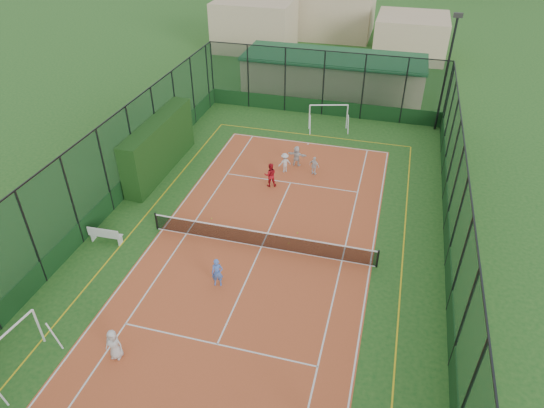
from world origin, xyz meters
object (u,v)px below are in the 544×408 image
(white_bench, at_px, (106,234))
(child_far_left, at_px, (285,163))
(clubhouse, at_px, (333,74))
(floodlight_ne, at_px, (446,75))
(child_far_right, at_px, (314,166))
(child_near_left, at_px, (114,344))
(futsal_goal_near, at_px, (11,352))
(coach, at_px, (270,175))
(futsal_goal_far, at_px, (328,117))
(child_far_back, at_px, (297,156))
(child_near_mid, at_px, (217,273))

(white_bench, relative_size, child_far_left, 1.34)
(clubhouse, bearing_deg, floodlight_ne, -32.12)
(child_far_right, bearing_deg, child_far_left, 24.25)
(child_near_left, bearing_deg, child_far_right, 68.02)
(futsal_goal_near, relative_size, child_near_left, 1.98)
(child_far_right, relative_size, coach, 0.81)
(child_far_left, height_order, coach, coach)
(child_near_left, bearing_deg, futsal_goal_far, 73.71)
(child_far_right, bearing_deg, futsal_goal_far, -67.76)
(floodlight_ne, height_order, child_far_left, floodlight_ne)
(child_far_left, distance_m, coach, 1.92)
(child_near_left, bearing_deg, child_far_back, 73.12)
(futsal_goal_near, xyz_separation_m, child_near_left, (3.43, 1.44, -0.19))
(coach, bearing_deg, child_far_back, -129.10)
(child_near_left, height_order, child_far_left, child_near_left)
(child_far_right, bearing_deg, futsal_goal_near, 84.11)
(child_near_mid, bearing_deg, child_far_back, 69.70)
(child_far_right, bearing_deg, child_near_mid, 97.49)
(coach, bearing_deg, clubhouse, -114.08)
(clubhouse, height_order, futsal_goal_near, clubhouse)
(clubhouse, relative_size, child_far_left, 11.78)
(clubhouse, relative_size, child_near_mid, 10.42)
(clubhouse, relative_size, child_far_right, 12.37)
(white_bench, relative_size, child_near_left, 1.22)
(child_near_left, xyz_separation_m, child_near_mid, (2.43, 4.84, 0.02))
(coach, bearing_deg, white_bench, 27.78)
(clubhouse, distance_m, futsal_goal_near, 32.20)
(floodlight_ne, bearing_deg, futsal_goal_far, -165.54)
(futsal_goal_far, bearing_deg, child_near_left, -117.25)
(floodlight_ne, bearing_deg, clubhouse, 147.88)
(futsal_goal_near, height_order, child_near_left, futsal_goal_near)
(floodlight_ne, relative_size, child_near_left, 5.83)
(white_bench, height_order, child_far_left, child_far_left)
(child_far_right, height_order, coach, coach)
(child_near_left, bearing_deg, child_near_mid, 58.21)
(clubhouse, bearing_deg, white_bench, -108.25)
(futsal_goal_far, bearing_deg, clubhouse, 80.74)
(futsal_goal_far, relative_size, child_near_left, 2.02)
(child_near_left, bearing_deg, white_bench, 118.55)
(futsal_goal_far, height_order, child_near_mid, futsal_goal_far)
(futsal_goal_far, distance_m, child_far_back, 6.09)
(child_far_back, relative_size, coach, 0.89)
(clubhouse, height_order, child_near_mid, clubhouse)
(child_far_left, height_order, child_far_back, child_far_back)
(child_near_left, xyz_separation_m, child_far_right, (4.79, 15.75, -0.09))
(white_bench, height_order, child_near_mid, child_near_mid)
(clubhouse, bearing_deg, child_far_back, -90.56)
(clubhouse, xyz_separation_m, child_far_back, (-0.13, -13.39, -0.89))
(child_near_mid, xyz_separation_m, child_far_right, (2.35, 10.92, -0.12))
(child_far_back, bearing_deg, child_far_left, 66.40)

